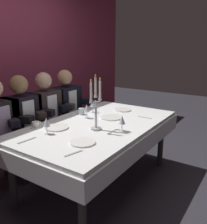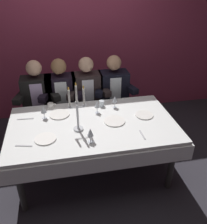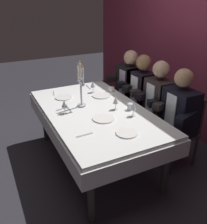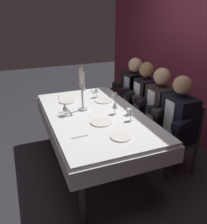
{
  "view_description": "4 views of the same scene",
  "coord_description": "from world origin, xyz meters",
  "px_view_note": "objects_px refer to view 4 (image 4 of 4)",
  "views": [
    {
      "loc": [
        -2.07,
        -1.46,
        1.56
      ],
      "look_at": [
        0.13,
        0.02,
        0.84
      ],
      "focal_mm": 38.91,
      "sensor_mm": 36.0,
      "label": 1
    },
    {
      "loc": [
        -0.34,
        -2.34,
        2.26
      ],
      "look_at": [
        0.14,
        0.08,
        0.83
      ],
      "focal_mm": 39.3,
      "sensor_mm": 36.0,
      "label": 2
    },
    {
      "loc": [
        2.42,
        -1.1,
        1.97
      ],
      "look_at": [
        0.16,
        0.03,
        0.77
      ],
      "focal_mm": 39.93,
      "sensor_mm": 36.0,
      "label": 3
    },
    {
      "loc": [
        2.53,
        -0.89,
        1.93
      ],
      "look_at": [
        0.21,
        0.03,
        0.85
      ],
      "focal_mm": 38.78,
      "sensor_mm": 36.0,
      "label": 4
    }
  ],
  "objects_px": {
    "candelabra": "(82,93)",
    "dinner_plate_1": "(121,137)",
    "dining_table": "(95,123)",
    "seated_diner_0": "(134,90)",
    "dinner_plate_0": "(67,101)",
    "dinner_plate_3": "(104,101)",
    "seated_diner_3": "(178,117)",
    "wine_glass_0": "(115,105)",
    "seated_diner_2": "(159,106)",
    "wine_glass_2": "(65,107)",
    "water_tumbler_0": "(129,112)",
    "dinner_plate_2": "(101,122)",
    "wine_glass_3": "(96,90)",
    "wine_glass_1": "(131,112)",
    "seated_diner_1": "(145,97)",
    "coffee_cup_0": "(114,95)"
  },
  "relations": [
    {
      "from": "wine_glass_2",
      "to": "wine_glass_0",
      "type": "bearing_deg",
      "value": 73.45
    },
    {
      "from": "candelabra",
      "to": "wine_glass_3",
      "type": "height_order",
      "value": "candelabra"
    },
    {
      "from": "dinner_plate_1",
      "to": "seated_diner_3",
      "type": "relative_size",
      "value": 0.18
    },
    {
      "from": "wine_glass_3",
      "to": "seated_diner_1",
      "type": "xyz_separation_m",
      "value": [
        0.22,
        0.67,
        -0.12
      ]
    },
    {
      "from": "water_tumbler_0",
      "to": "coffee_cup_0",
      "type": "bearing_deg",
      "value": 171.99
    },
    {
      "from": "water_tumbler_0",
      "to": "candelabra",
      "type": "bearing_deg",
      "value": -126.6
    },
    {
      "from": "candelabra",
      "to": "wine_glass_3",
      "type": "distance_m",
      "value": 0.5
    },
    {
      "from": "seated_diner_3",
      "to": "dinner_plate_1",
      "type": "bearing_deg",
      "value": -77.48
    },
    {
      "from": "candelabra",
      "to": "water_tumbler_0",
      "type": "bearing_deg",
      "value": 53.4
    },
    {
      "from": "dinner_plate_0",
      "to": "wine_glass_0",
      "type": "distance_m",
      "value": 0.77
    },
    {
      "from": "wine_glass_2",
      "to": "dinner_plate_1",
      "type": "bearing_deg",
      "value": 28.77
    },
    {
      "from": "wine_glass_0",
      "to": "seated_diner_3",
      "type": "bearing_deg",
      "value": 61.6
    },
    {
      "from": "dinner_plate_1",
      "to": "wine_glass_0",
      "type": "relative_size",
      "value": 1.32
    },
    {
      "from": "coffee_cup_0",
      "to": "seated_diner_3",
      "type": "xyz_separation_m",
      "value": [
        0.92,
        0.42,
        -0.03
      ]
    },
    {
      "from": "wine_glass_3",
      "to": "seated_diner_3",
      "type": "height_order",
      "value": "seated_diner_3"
    },
    {
      "from": "dinner_plate_2",
      "to": "wine_glass_3",
      "type": "height_order",
      "value": "wine_glass_3"
    },
    {
      "from": "dinner_plate_3",
      "to": "coffee_cup_0",
      "type": "bearing_deg",
      "value": 115.38
    },
    {
      "from": "seated_diner_2",
      "to": "seated_diner_3",
      "type": "relative_size",
      "value": 1.0
    },
    {
      "from": "dining_table",
      "to": "seated_diner_0",
      "type": "relative_size",
      "value": 1.56
    },
    {
      "from": "candelabra",
      "to": "dinner_plate_3",
      "type": "height_order",
      "value": "candelabra"
    },
    {
      "from": "dinner_plate_3",
      "to": "seated_diner_1",
      "type": "relative_size",
      "value": 0.2
    },
    {
      "from": "dinner_plate_3",
      "to": "wine_glass_3",
      "type": "relative_size",
      "value": 1.5
    },
    {
      "from": "wine_glass_2",
      "to": "seated_diner_0",
      "type": "distance_m",
      "value": 1.36
    },
    {
      "from": "coffee_cup_0",
      "to": "seated_diner_3",
      "type": "relative_size",
      "value": 0.11
    },
    {
      "from": "dinner_plate_0",
      "to": "dining_table",
      "type": "bearing_deg",
      "value": 21.67
    },
    {
      "from": "wine_glass_1",
      "to": "seated_diner_0",
      "type": "height_order",
      "value": "seated_diner_0"
    },
    {
      "from": "dinner_plate_2",
      "to": "coffee_cup_0",
      "type": "distance_m",
      "value": 0.86
    },
    {
      "from": "water_tumbler_0",
      "to": "wine_glass_1",
      "type": "bearing_deg",
      "value": -22.01
    },
    {
      "from": "wine_glass_0",
      "to": "seated_diner_2",
      "type": "relative_size",
      "value": 0.13
    },
    {
      "from": "candelabra",
      "to": "dinner_plate_1",
      "type": "height_order",
      "value": "candelabra"
    },
    {
      "from": "wine_glass_2",
      "to": "seated_diner_2",
      "type": "height_order",
      "value": "seated_diner_2"
    },
    {
      "from": "dining_table",
      "to": "dinner_plate_1",
      "type": "distance_m",
      "value": 0.65
    },
    {
      "from": "wine_glass_2",
      "to": "coffee_cup_0",
      "type": "bearing_deg",
      "value": 115.6
    },
    {
      "from": "wine_glass_1",
      "to": "seated_diner_2",
      "type": "distance_m",
      "value": 0.65
    },
    {
      "from": "dinner_plate_2",
      "to": "dinner_plate_1",
      "type": "bearing_deg",
      "value": 9.19
    },
    {
      "from": "water_tumbler_0",
      "to": "seated_diner_3",
      "type": "relative_size",
      "value": 0.06
    },
    {
      "from": "dinner_plate_3",
      "to": "wine_glass_2",
      "type": "relative_size",
      "value": 1.5
    },
    {
      "from": "dinner_plate_0",
      "to": "dinner_plate_3",
      "type": "bearing_deg",
      "value": 71.03
    },
    {
      "from": "dinner_plate_2",
      "to": "wine_glass_1",
      "type": "distance_m",
      "value": 0.35
    },
    {
      "from": "candelabra",
      "to": "dinner_plate_1",
      "type": "bearing_deg",
      "value": 10.19
    },
    {
      "from": "seated_diner_1",
      "to": "wine_glass_3",
      "type": "bearing_deg",
      "value": -108.5
    },
    {
      "from": "dinner_plate_3",
      "to": "dinner_plate_0",
      "type": "bearing_deg",
      "value": -108.97
    },
    {
      "from": "candelabra",
      "to": "seated_diner_0",
      "type": "bearing_deg",
      "value": 115.5
    },
    {
      "from": "dinner_plate_2",
      "to": "coffee_cup_0",
      "type": "relative_size",
      "value": 1.89
    },
    {
      "from": "wine_glass_2",
      "to": "candelabra",
      "type": "bearing_deg",
      "value": 111.7
    },
    {
      "from": "candelabra",
      "to": "seated_diner_2",
      "type": "xyz_separation_m",
      "value": [
        0.23,
        0.98,
        -0.23
      ]
    },
    {
      "from": "water_tumbler_0",
      "to": "dinner_plate_2",
      "type": "bearing_deg",
      "value": -79.16
    },
    {
      "from": "seated_diner_2",
      "to": "candelabra",
      "type": "bearing_deg",
      "value": -103.09
    },
    {
      "from": "dinner_plate_1",
      "to": "wine_glass_3",
      "type": "distance_m",
      "value": 1.2
    },
    {
      "from": "dining_table",
      "to": "seated_diner_0",
      "type": "distance_m",
      "value": 1.1
    }
  ]
}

